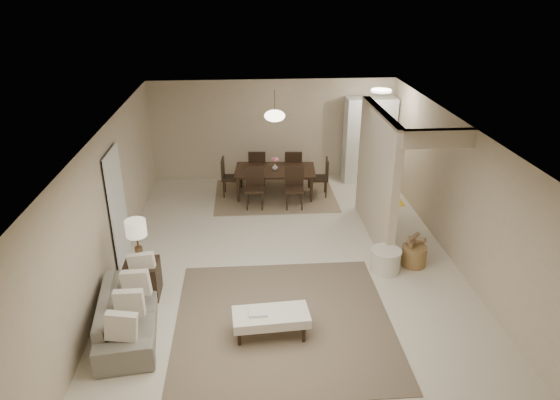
{
  "coord_description": "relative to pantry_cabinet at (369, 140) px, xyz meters",
  "views": [
    {
      "loc": [
        -0.7,
        -7.5,
        4.7
      ],
      "look_at": [
        -0.1,
        0.67,
        1.05
      ],
      "focal_mm": 32.0,
      "sensor_mm": 36.0,
      "label": 1
    }
  ],
  "objects": [
    {
      "name": "dining_chairs",
      "position": [
        -2.38,
        -0.86,
        -0.59
      ],
      "size": [
        2.48,
        1.86,
        0.91
      ],
      "color": "black",
      "rests_on": "dining_rug"
    },
    {
      "name": "doorway",
      "position": [
        -5.32,
        -3.55,
        -0.03
      ],
      "size": [
        0.04,
        0.9,
        2.04
      ],
      "primitive_type": "cube",
      "color": "black",
      "rests_on": "floor"
    },
    {
      "name": "side_table",
      "position": [
        -4.75,
        -4.74,
        -0.76
      ],
      "size": [
        0.54,
        0.54,
        0.58
      ],
      "primitive_type": "cube",
      "rotation": [
        0.0,
        0.0,
        0.01
      ],
      "color": "black",
      "rests_on": "floor"
    },
    {
      "name": "pendant_light",
      "position": [
        -2.38,
        -0.86,
        0.87
      ],
      "size": [
        0.46,
        0.46,
        0.71
      ],
      "color": "#4D3A21",
      "rests_on": "ceiling"
    },
    {
      "name": "right_wall",
      "position": [
        0.65,
        -4.15,
        0.2
      ],
      "size": [
        0.0,
        9.0,
        9.0
      ],
      "primitive_type": "plane",
      "rotation": [
        1.57,
        0.0,
        -1.57
      ],
      "color": "#B8A88B",
      "rests_on": "floor"
    },
    {
      "name": "ottoman_bench",
      "position": [
        -2.75,
        -5.89,
        -0.74
      ],
      "size": [
        1.11,
        0.57,
        0.39
      ],
      "rotation": [
        0.0,
        0.0,
        0.07
      ],
      "color": "beige",
      "rests_on": "living_rug"
    },
    {
      "name": "yellow_mat",
      "position": [
        0.03,
        -1.38,
        -1.04
      ],
      "size": [
        0.99,
        0.6,
        0.01
      ],
      "primitive_type": "cube",
      "rotation": [
        0.0,
        0.0,
        -0.0
      ],
      "color": "gold",
      "rests_on": "floor"
    },
    {
      "name": "sofa",
      "position": [
        -4.8,
        -5.59,
        -0.76
      ],
      "size": [
        2.07,
        1.01,
        0.58
      ],
      "primitive_type": "imported",
      "rotation": [
        0.0,
        0.0,
        1.69
      ],
      "color": "slate",
      "rests_on": "floor"
    },
    {
      "name": "dining_table",
      "position": [
        -2.38,
        -0.86,
        -0.73
      ],
      "size": [
        1.92,
        1.16,
        0.65
      ],
      "primitive_type": "imported",
      "rotation": [
        0.0,
        0.0,
        -0.08
      ],
      "color": "black",
      "rests_on": "dining_rug"
    },
    {
      "name": "round_pouf",
      "position": [
        -0.67,
        -4.31,
        -0.84
      ],
      "size": [
        0.53,
        0.53,
        0.41
      ],
      "primitive_type": "cylinder",
      "color": "beige",
      "rests_on": "floor"
    },
    {
      "name": "ceiling",
      "position": [
        -2.35,
        -4.15,
        1.45
      ],
      "size": [
        9.0,
        9.0,
        0.0
      ],
      "primitive_type": "plane",
      "rotation": [
        3.14,
        0.0,
        0.0
      ],
      "color": "white",
      "rests_on": "back_wall"
    },
    {
      "name": "vase",
      "position": [
        -2.38,
        -0.86,
        -0.33
      ],
      "size": [
        0.15,
        0.15,
        0.14
      ],
      "primitive_type": "imported",
      "rotation": [
        0.0,
        0.0,
        -0.12
      ],
      "color": "white",
      "rests_on": "dining_table"
    },
    {
      "name": "flush_light",
      "position": [
        -0.05,
        -0.95,
        1.41
      ],
      "size": [
        0.44,
        0.44,
        0.05
      ],
      "primitive_type": "cylinder",
      "color": "white",
      "rests_on": "ceiling"
    },
    {
      "name": "back_wall",
      "position": [
        -2.35,
        0.35,
        0.2
      ],
      "size": [
        6.0,
        0.0,
        6.0
      ],
      "primitive_type": "plane",
      "rotation": [
        1.57,
        0.0,
        0.0
      ],
      "color": "#B8A88B",
      "rests_on": "floor"
    },
    {
      "name": "pantry_cabinet",
      "position": [
        0.0,
        0.0,
        0.0
      ],
      "size": [
        1.2,
        0.55,
        2.1
      ],
      "primitive_type": "cube",
      "color": "white",
      "rests_on": "floor"
    },
    {
      "name": "table_lamp",
      "position": [
        -4.75,
        -4.74,
        0.1
      ],
      "size": [
        0.32,
        0.32,
        0.76
      ],
      "color": "#4D3A21",
      "rests_on": "side_table"
    },
    {
      "name": "dining_rug",
      "position": [
        -2.38,
        -0.86,
        -1.04
      ],
      "size": [
        2.8,
        2.1,
        0.01
      ],
      "primitive_type": "cube",
      "color": "#816D50",
      "rests_on": "floor"
    },
    {
      "name": "partition",
      "position": [
        -0.55,
        -2.9,
        0.2
      ],
      "size": [
        0.15,
        2.5,
        2.5
      ],
      "primitive_type": "cube",
      "color": "#B8A88B",
      "rests_on": "floor"
    },
    {
      "name": "left_wall",
      "position": [
        -5.35,
        -4.15,
        0.2
      ],
      "size": [
        0.0,
        9.0,
        9.0
      ],
      "primitive_type": "plane",
      "rotation": [
        1.57,
        0.0,
        1.57
      ],
      "color": "#B8A88B",
      "rests_on": "floor"
    },
    {
      "name": "living_rug",
      "position": [
        -2.55,
        -5.59,
        -1.04
      ],
      "size": [
        3.2,
        3.2,
        0.01
      ],
      "primitive_type": "cube",
      "color": "brown",
      "rests_on": "floor"
    },
    {
      "name": "floor",
      "position": [
        -2.35,
        -4.15,
        -1.05
      ],
      "size": [
        9.0,
        9.0,
        0.0
      ],
      "primitive_type": "plane",
      "color": "beige",
      "rests_on": "ground"
    },
    {
      "name": "wicker_basket",
      "position": [
        -0.11,
        -4.15,
        -0.86
      ],
      "size": [
        0.44,
        0.44,
        0.37
      ],
      "primitive_type": "cylinder",
      "rotation": [
        0.0,
        0.0,
        -0.01
      ],
      "color": "brown",
      "rests_on": "floor"
    }
  ]
}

